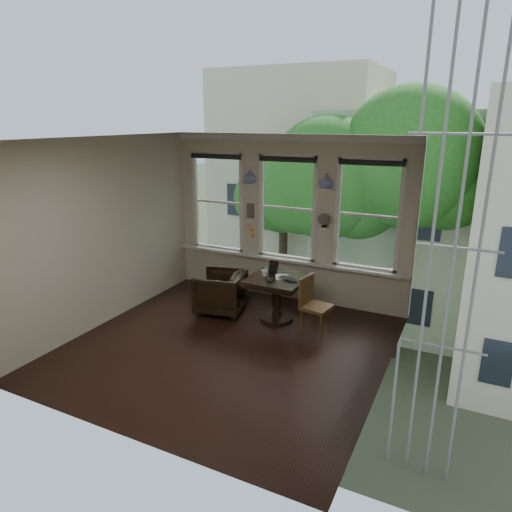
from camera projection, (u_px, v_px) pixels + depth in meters
The scene contains 25 objects.
ground at pixel (228, 346), 6.79m from camera, with size 4.50×4.50×0.00m, color black.
ceiling at pixel (224, 139), 5.93m from camera, with size 4.50×4.50×0.00m, color silver.
wall_back at pixel (288, 219), 8.29m from camera, with size 4.50×4.50×0.00m, color beige.
wall_front at pixel (112, 306), 4.43m from camera, with size 4.50×4.50×0.00m, color beige.
wall_left at pixel (105, 232), 7.31m from camera, with size 4.50×4.50×0.00m, color beige.
wall_right at pixel (391, 272), 5.41m from camera, with size 4.50×4.50×0.00m, color beige.
window_left at pixel (219, 202), 8.85m from camera, with size 1.10×0.12×1.90m, color white, non-canonical shape.
window_center at pixel (288, 208), 8.24m from camera, with size 1.10×0.12×1.90m, color white, non-canonical shape.
window_right at pixel (368, 215), 7.62m from camera, with size 1.10×0.12×1.90m, color white, non-canonical shape.
shelf_left at pixel (250, 184), 8.34m from camera, with size 0.26×0.16×0.03m, color white.
shelf_right at pixel (326, 189), 7.73m from camera, with size 0.26×0.16×0.03m, color white.
intercom at pixel (251, 211), 8.51m from camera, with size 0.14×0.06×0.28m, color #59544F.
sticky_notes at pixel (251, 229), 8.62m from camera, with size 0.16×0.01×0.24m, color pink, non-canonical shape.
desk_fan at pixel (324, 222), 7.88m from camera, with size 0.20×0.20×0.24m, color #59544F, non-canonical shape.
vase_left at pixel (250, 176), 8.30m from camera, with size 0.24×0.24×0.25m, color white.
vase_right at pixel (326, 181), 7.69m from camera, with size 0.24×0.24×0.25m, color white.
table at pixel (277, 299), 7.58m from camera, with size 0.90×0.90×0.75m, color black, non-canonical shape.
armchair_left at pixel (220, 292), 7.90m from camera, with size 0.78×0.80×0.73m, color black.
cushion_red at pixel (220, 287), 7.88m from camera, with size 0.45×0.45×0.06m, color maroon.
side_chair_right at pixel (317, 307), 7.05m from camera, with size 0.42×0.42×0.92m, color #492F1A, non-canonical shape.
laptop at pixel (286, 280), 7.34m from camera, with size 0.33×0.21×0.03m, color black.
mug at pixel (265, 273), 7.53m from camera, with size 0.11×0.11×0.10m, color white.
drinking_glass at pixel (270, 279), 7.26m from camera, with size 0.12×0.12×0.10m, color white.
tablet at pixel (273, 267), 7.66m from camera, with size 0.16×0.02×0.22m, color black.
papers at pixel (282, 277), 7.49m from camera, with size 0.22×0.30×0.00m, color silver.
Camera 1 is at (3.07, -5.31, 3.25)m, focal length 32.00 mm.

